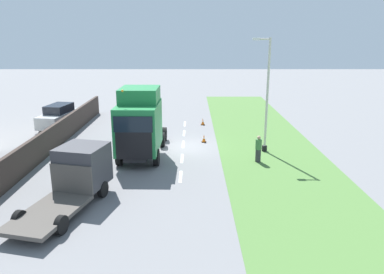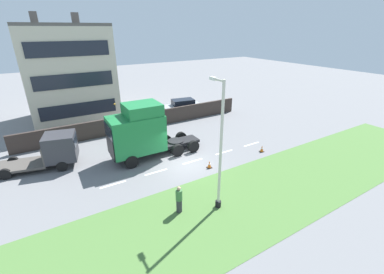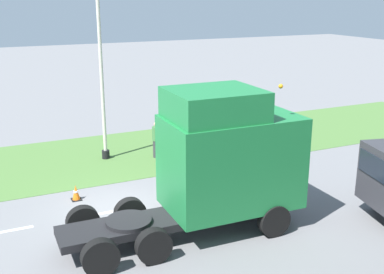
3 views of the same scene
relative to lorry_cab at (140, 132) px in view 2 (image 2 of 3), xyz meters
name	(u,v)px [view 2 (image 2 of 3)]	position (x,y,z in m)	size (l,w,h in m)	color
ground_plane	(185,164)	(-2.66, -2.56, -2.31)	(120.00, 120.00, 0.00)	slate
grass_verge	(234,204)	(-8.66, -2.56, -2.31)	(7.00, 44.00, 0.01)	#4C7538
lane_markings	(193,161)	(-2.66, -3.26, -2.31)	(0.16, 14.60, 0.00)	white
boundary_wall	(143,121)	(6.34, -2.56, -1.45)	(0.25, 24.00, 1.73)	#382D28
building_block	(69,73)	(14.09, 2.90, 2.88)	(8.08, 8.82, 11.48)	beige
lorry_cab	(140,132)	(0.00, 0.00, 0.00)	(2.73, 7.65, 4.73)	black
flatbed_truck	(54,150)	(2.19, 6.14, -0.94)	(3.49, 6.49, 2.58)	#333338
parked_car	(182,108)	(8.12, -8.38, -1.34)	(2.58, 4.93, 2.00)	#9EA3A8
lamp_post	(220,154)	(-8.25, -1.60, 1.18)	(1.29, 0.35, 7.61)	black
pedestrian	(179,200)	(-7.49, 0.61, -1.47)	(0.39, 0.39, 1.71)	#333338
traffic_cone_lead	(262,149)	(-4.27, -9.31, -2.03)	(0.36, 0.36, 0.58)	black
traffic_cone_trailing	(209,164)	(-4.20, -3.82, -2.03)	(0.36, 0.36, 0.58)	black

